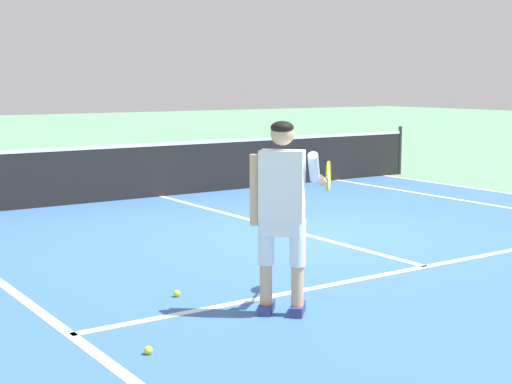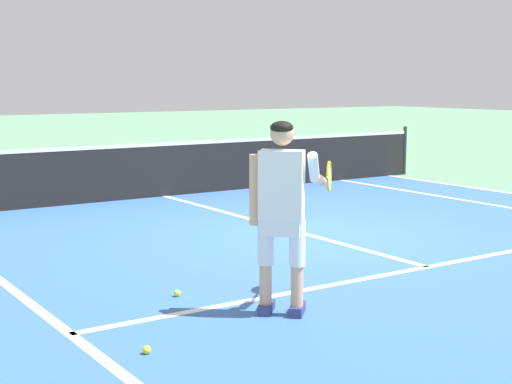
# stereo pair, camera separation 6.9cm
# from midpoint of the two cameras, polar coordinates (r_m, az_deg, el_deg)

# --- Properties ---
(ground_plane) EXTENTS (80.00, 80.00, 0.00)m
(ground_plane) POSITION_cam_midpoint_polar(r_m,az_deg,el_deg) (10.26, 3.78, -3.28)
(ground_plane) COLOR #609E70
(court_inner_surface) EXTENTS (10.98, 10.64, 0.00)m
(court_inner_surface) POSITION_cam_midpoint_polar(r_m,az_deg,el_deg) (9.64, 6.80, -4.06)
(court_inner_surface) COLOR #3866A8
(court_inner_surface) RESTS_ON ground
(line_service) EXTENTS (8.23, 0.10, 0.01)m
(line_service) POSITION_cam_midpoint_polar(r_m,az_deg,el_deg) (8.74, 12.33, -5.45)
(line_service) COLOR white
(line_service) RESTS_ON ground
(line_centre_service) EXTENTS (0.10, 6.40, 0.01)m
(line_centre_service) POSITION_cam_midpoint_polar(r_m,az_deg,el_deg) (11.13, 0.30, -2.33)
(line_centre_service) COLOR white
(line_centre_service) RESTS_ON ground
(line_singles_left) EXTENTS (0.10, 10.24, 0.01)m
(line_singles_left) POSITION_cam_midpoint_polar(r_m,az_deg,el_deg) (7.67, -17.33, -7.57)
(line_singles_left) COLOR white
(line_singles_left) RESTS_ON ground
(tennis_net) EXTENTS (11.96, 0.08, 1.07)m
(tennis_net) POSITION_cam_midpoint_polar(r_m,az_deg,el_deg) (13.78, -7.27, 1.72)
(tennis_net) COLOR #333338
(tennis_net) RESTS_ON ground
(tennis_player) EXTENTS (1.16, 0.74, 1.71)m
(tennis_player) POSITION_cam_midpoint_polar(r_m,az_deg,el_deg) (6.64, 1.76, -0.89)
(tennis_player) COLOR navy
(tennis_player) RESTS_ON ground
(tennis_ball_near_feet) EXTENTS (0.07, 0.07, 0.07)m
(tennis_ball_near_feet) POSITION_cam_midpoint_polar(r_m,az_deg,el_deg) (7.41, -6.19, -7.54)
(tennis_ball_near_feet) COLOR #CCE02D
(tennis_ball_near_feet) RESTS_ON ground
(tennis_ball_by_baseline) EXTENTS (0.07, 0.07, 0.07)m
(tennis_ball_by_baseline) POSITION_cam_midpoint_polar(r_m,az_deg,el_deg) (5.94, -8.38, -11.61)
(tennis_ball_by_baseline) COLOR #CCE02D
(tennis_ball_by_baseline) RESTS_ON ground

